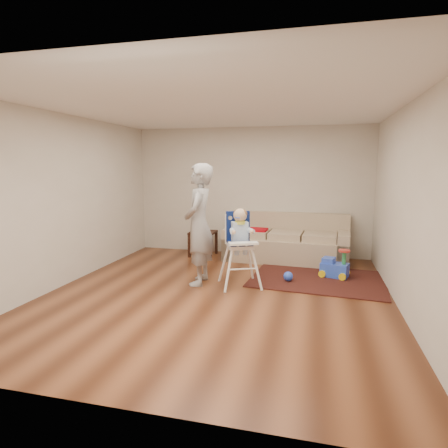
% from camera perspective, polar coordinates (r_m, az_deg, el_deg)
% --- Properties ---
extents(ground, '(5.50, 5.50, 0.00)m').
position_cam_1_polar(ground, '(5.66, -1.00, -10.67)').
color(ground, '#462212').
rests_on(ground, ground).
extents(room_envelope, '(5.04, 5.52, 2.72)m').
position_cam_1_polar(room_envelope, '(5.85, 0.30, 8.69)').
color(room_envelope, beige).
rests_on(room_envelope, ground).
extents(sofa, '(2.49, 1.16, 0.94)m').
position_cam_1_polar(sofa, '(7.61, 9.45, -2.06)').
color(sofa, tan).
rests_on(sofa, ground).
extents(side_table, '(0.52, 0.52, 0.52)m').
position_cam_1_polar(side_table, '(7.97, -3.22, -2.98)').
color(side_table, black).
rests_on(side_table, ground).
extents(area_rug, '(2.30, 1.81, 0.02)m').
position_cam_1_polar(area_rug, '(6.56, 14.08, -8.11)').
color(area_rug, black).
rests_on(area_rug, ground).
extents(ride_on_toy, '(0.52, 0.43, 0.49)m').
position_cam_1_polar(ride_on_toy, '(6.68, 16.53, -5.66)').
color(ride_on_toy, blue).
rests_on(ride_on_toy, area_rug).
extents(toy_ball, '(0.16, 0.16, 0.16)m').
position_cam_1_polar(toy_ball, '(6.29, 9.76, -7.86)').
color(toy_ball, blue).
rests_on(toy_ball, area_rug).
extents(high_chair, '(0.76, 0.76, 1.25)m').
position_cam_1_polar(high_chair, '(5.90, 2.44, -3.79)').
color(high_chair, white).
rests_on(high_chair, ground).
extents(adult, '(0.53, 0.75, 1.93)m').
position_cam_1_polar(adult, '(5.96, -3.83, -0.10)').
color(adult, gray).
rests_on(adult, ground).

